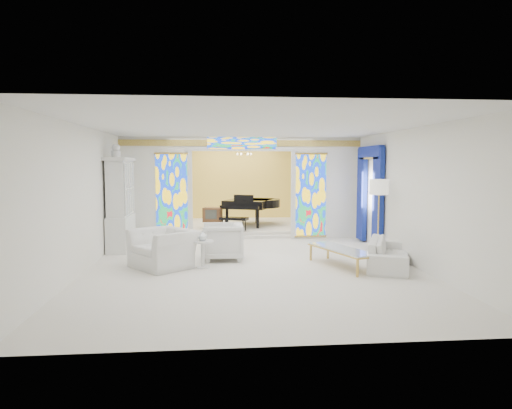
{
  "coord_description": "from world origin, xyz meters",
  "views": [
    {
      "loc": [
        -0.8,
        -11.34,
        2.23
      ],
      "look_at": [
        0.25,
        0.2,
        1.19
      ],
      "focal_mm": 32.0,
      "sensor_mm": 36.0,
      "label": 1
    }
  ],
  "objects": [
    {
      "name": "alcove_platform",
      "position": [
        0.0,
        4.1,
        0.09
      ],
      "size": [
        6.8,
        3.8,
        0.18
      ],
      "primitive_type": "cube",
      "color": "silver",
      "rests_on": "floor"
    },
    {
      "name": "armchair_right",
      "position": [
        -0.62,
        -0.84,
        0.42
      ],
      "size": [
        0.95,
        0.92,
        0.85
      ],
      "primitive_type": "imported",
      "rotation": [
        0.0,
        0.0,
        -1.59
      ],
      "color": "white",
      "rests_on": "floor"
    },
    {
      "name": "stained_glass_transom",
      "position": [
        0.0,
        1.89,
        2.82
      ],
      "size": [
        2.0,
        0.04,
        0.34
      ],
      "primitive_type": "cube",
      "color": "gold",
      "rests_on": "partition_wall"
    },
    {
      "name": "chandelier",
      "position": [
        0.2,
        4.0,
        2.55
      ],
      "size": [
        0.48,
        0.48,
        0.3
      ],
      "primitive_type": "cylinder",
      "color": "gold",
      "rests_on": "ceiling"
    },
    {
      "name": "wall_front",
      "position": [
        0.0,
        -6.0,
        1.5
      ],
      "size": [
        7.0,
        0.02,
        3.0
      ],
      "primitive_type": "cube",
      "color": "silver",
      "rests_on": "floor"
    },
    {
      "name": "wall_left",
      "position": [
        -3.5,
        0.0,
        1.5
      ],
      "size": [
        0.02,
        12.0,
        3.0
      ],
      "primitive_type": "cube",
      "color": "silver",
      "rests_on": "floor"
    },
    {
      "name": "stained_glass_right",
      "position": [
        2.03,
        1.89,
        1.3
      ],
      "size": [
        0.9,
        0.04,
        2.4
      ],
      "primitive_type": "cube",
      "color": "gold",
      "rests_on": "partition_wall"
    },
    {
      "name": "side_table",
      "position": [
        -1.07,
        -1.62,
        0.38
      ],
      "size": [
        0.52,
        0.52,
        0.58
      ],
      "rotation": [
        0.0,
        0.0,
        0.12
      ],
      "color": "silver",
      "rests_on": "floor"
    },
    {
      "name": "sofa",
      "position": [
        2.95,
        -1.92,
        0.3
      ],
      "size": [
        1.54,
        2.21,
        0.6
      ],
      "primitive_type": "imported",
      "rotation": [
        0.0,
        0.0,
        1.17
      ],
      "color": "white",
      "rests_on": "floor"
    },
    {
      "name": "china_cabinet",
      "position": [
        -3.22,
        0.6,
        1.17
      ],
      "size": [
        0.56,
        1.46,
        2.72
      ],
      "color": "silver",
      "rests_on": "floor"
    },
    {
      "name": "wall_right",
      "position": [
        3.5,
        0.0,
        1.5
      ],
      "size": [
        0.02,
        12.0,
        3.0
      ],
      "primitive_type": "cube",
      "color": "silver",
      "rests_on": "floor"
    },
    {
      "name": "tv_console",
      "position": [
        -0.87,
        3.15,
        0.61
      ],
      "size": [
        0.64,
        0.51,
        0.66
      ],
      "rotation": [
        0.0,
        0.0,
        -0.24
      ],
      "color": "#55311F",
      "rests_on": "alcove_platform"
    },
    {
      "name": "partition_wall",
      "position": [
        0.0,
        2.0,
        1.65
      ],
      "size": [
        7.0,
        0.22,
        3.0
      ],
      "color": "silver",
      "rests_on": "floor"
    },
    {
      "name": "coffee_table",
      "position": [
        1.91,
        -1.86,
        0.38
      ],
      "size": [
        1.16,
        1.93,
        0.41
      ],
      "rotation": [
        0.0,
        0.0,
        0.34
      ],
      "color": "silver",
      "rests_on": "floor"
    },
    {
      "name": "grand_piano",
      "position": [
        0.48,
        3.8,
        0.89
      ],
      "size": [
        2.3,
        2.72,
        1.05
      ],
      "rotation": [
        0.0,
        0.0,
        -0.4
      ],
      "color": "black",
      "rests_on": "alcove_platform"
    },
    {
      "name": "ceiling",
      "position": [
        0.0,
        0.0,
        3.0
      ],
      "size": [
        7.0,
        12.0,
        0.02
      ],
      "primitive_type": "cube",
      "color": "silver",
      "rests_on": "wall_back"
    },
    {
      "name": "stained_glass_left",
      "position": [
        -2.03,
        1.89,
        1.3
      ],
      "size": [
        0.9,
        0.04,
        2.4
      ],
      "primitive_type": "cube",
      "color": "gold",
      "rests_on": "partition_wall"
    },
    {
      "name": "wall_back",
      "position": [
        0.0,
        6.0,
        1.5
      ],
      "size": [
        7.0,
        0.02,
        3.0
      ],
      "primitive_type": "cube",
      "color": "silver",
      "rests_on": "floor"
    },
    {
      "name": "gold_curtain_back",
      "position": [
        0.0,
        5.88,
        1.5
      ],
      "size": [
        6.7,
        0.1,
        2.9
      ],
      "primitive_type": "cube",
      "color": "gold",
      "rests_on": "wall_back"
    },
    {
      "name": "armchair_left",
      "position": [
        -1.91,
        -1.52,
        0.41
      ],
      "size": [
        1.64,
        1.66,
        0.82
      ],
      "primitive_type": "imported",
      "rotation": [
        0.0,
        0.0,
        -0.88
      ],
      "color": "white",
      "rests_on": "floor"
    },
    {
      "name": "floor_lamp",
      "position": [
        3.12,
        -0.75,
        1.58
      ],
      "size": [
        0.58,
        0.58,
        1.85
      ],
      "rotation": [
        0.0,
        0.0,
        0.36
      ],
      "color": "gold",
      "rests_on": "floor"
    },
    {
      "name": "blue_drapes",
      "position": [
        3.4,
        0.7,
        1.58
      ],
      "size": [
        0.14,
        1.85,
        2.65
      ],
      "color": "navy",
      "rests_on": "wall_right"
    },
    {
      "name": "floor",
      "position": [
        0.0,
        0.0,
        0.0
      ],
      "size": [
        12.0,
        12.0,
        0.0
      ],
      "primitive_type": "plane",
      "color": "silver",
      "rests_on": "ground"
    },
    {
      "name": "vase",
      "position": [
        -1.07,
        -1.62,
        0.69
      ],
      "size": [
        0.27,
        0.27,
        0.21
      ],
      "primitive_type": "imported",
      "rotation": [
        0.0,
        0.0,
        -0.43
      ],
      "color": "silver",
      "rests_on": "side_table"
    }
  ]
}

